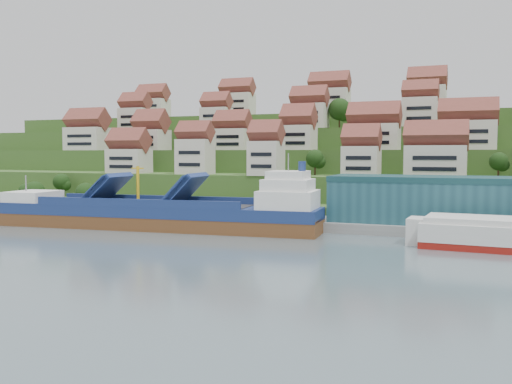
% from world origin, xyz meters
% --- Properties ---
extents(ground, '(300.00, 300.00, 0.00)m').
position_xyz_m(ground, '(0.00, 0.00, 0.00)').
color(ground, slate).
rests_on(ground, ground).
extents(quay, '(180.00, 14.00, 2.20)m').
position_xyz_m(quay, '(20.00, 15.00, 1.10)').
color(quay, gray).
rests_on(quay, ground).
extents(pebble_beach, '(45.00, 20.00, 1.00)m').
position_xyz_m(pebble_beach, '(-58.00, 12.00, 0.50)').
color(pebble_beach, gray).
rests_on(pebble_beach, ground).
extents(hillside, '(260.00, 128.00, 31.00)m').
position_xyz_m(hillside, '(0.00, 103.55, 10.66)').
color(hillside, '#2D4C1E').
rests_on(hillside, ground).
extents(hillside_village, '(157.97, 63.05, 28.64)m').
position_xyz_m(hillside_village, '(1.42, 61.49, 24.72)').
color(hillside_village, beige).
rests_on(hillside_village, ground).
extents(hillside_trees, '(142.07, 62.74, 31.88)m').
position_xyz_m(hillside_trees, '(-3.89, 46.70, 17.60)').
color(hillside_trees, '#1C3B13').
rests_on(hillside_trees, ground).
extents(warehouse, '(60.00, 15.00, 10.00)m').
position_xyz_m(warehouse, '(52.00, 17.00, 7.20)').
color(warehouse, '#235460').
rests_on(warehouse, quay).
extents(flagpole, '(1.28, 0.16, 8.00)m').
position_xyz_m(flagpole, '(18.11, 10.00, 6.88)').
color(flagpole, gray).
rests_on(flagpole, quay).
extents(beach_huts, '(14.40, 3.70, 2.20)m').
position_xyz_m(beach_huts, '(-60.00, 10.75, 2.10)').
color(beach_huts, white).
rests_on(beach_huts, pebble_beach).
extents(cargo_ship, '(77.08, 18.42, 16.91)m').
position_xyz_m(cargo_ship, '(-13.85, 1.06, 3.24)').
color(cargo_ship, brown).
rests_on(cargo_ship, ground).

